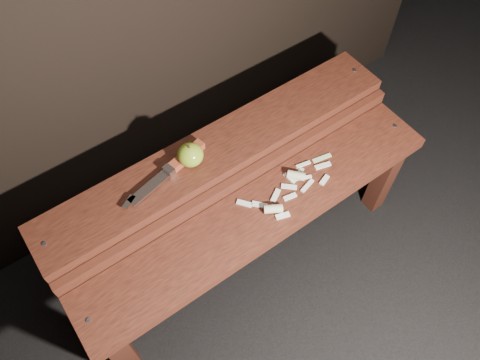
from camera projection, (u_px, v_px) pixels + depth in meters
ground at (249, 256)px, 1.76m from camera, size 60.00×60.00×0.00m
bench_front_tier at (263, 224)px, 1.44m from camera, size 1.20×0.20×0.42m
bench_rear_tier at (221, 164)px, 1.49m from camera, size 1.20×0.21×0.50m
apple at (190, 155)px, 1.36m from camera, size 0.08×0.08×0.08m
knife at (177, 164)px, 1.37m from camera, size 0.30×0.09×0.03m
apple_scraps at (288, 189)px, 1.42m from camera, size 0.35×0.14×0.03m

